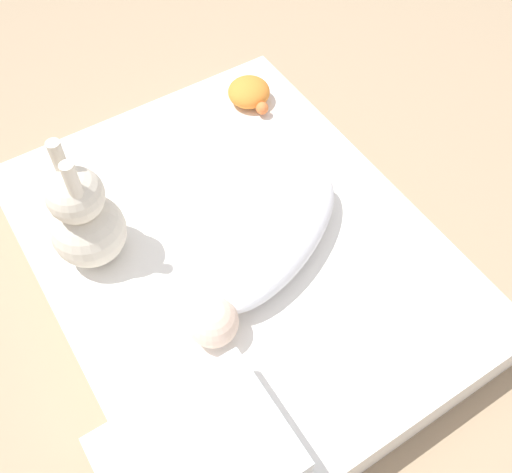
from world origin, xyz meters
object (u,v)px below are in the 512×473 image
at_px(pillow, 198,459).
at_px(bunny_plush, 85,220).
at_px(turtle_plush, 249,93).
at_px(swaddled_baby, 269,247).

relative_size(pillow, bunny_plush, 0.98).
bearing_deg(turtle_plush, pillow, -37.54).
xyz_separation_m(swaddled_baby, pillow, (0.35, -0.40, -0.00)).
xyz_separation_m(pillow, bunny_plush, (-0.61, 0.04, 0.08)).
bearing_deg(turtle_plush, swaddled_baby, -27.60).
bearing_deg(pillow, turtle_plush, 142.46).
height_order(pillow, bunny_plush, bunny_plush).
distance_m(pillow, bunny_plush, 0.62).
xyz_separation_m(pillow, turtle_plush, (-0.88, 0.68, -0.02)).
bearing_deg(pillow, swaddled_baby, 131.25).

